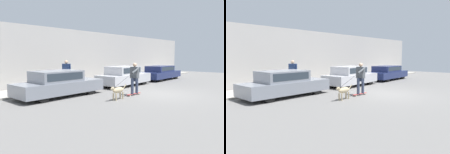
{
  "view_description": "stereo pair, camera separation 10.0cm",
  "coord_description": "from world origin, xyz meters",
  "views": [
    {
      "loc": [
        -10.38,
        -5.82,
        2.06
      ],
      "look_at": [
        -1.92,
        1.68,
        0.95
      ],
      "focal_mm": 35.0,
      "sensor_mm": 36.0,
      "label": 1
    },
    {
      "loc": [
        -10.31,
        -5.89,
        2.06
      ],
      "look_at": [
        -1.92,
        1.68,
        0.95
      ],
      "focal_mm": 35.0,
      "sensor_mm": 36.0,
      "label": 2
    }
  ],
  "objects": [
    {
      "name": "ground_plane",
      "position": [
        0.0,
        0.0,
        0.0
      ],
      "size": [
        36.0,
        36.0,
        0.0
      ],
      "primitive_type": "plane",
      "color": "slate"
    },
    {
      "name": "back_wall",
      "position": [
        0.0,
        6.99,
        1.96
      ],
      "size": [
        32.0,
        0.3,
        3.93
      ],
      "color": "#B2ADA8",
      "rests_on": "ground_plane"
    },
    {
      "name": "sidewalk_curb",
      "position": [
        0.0,
        5.68,
        0.05
      ],
      "size": [
        30.0,
        2.29,
        0.11
      ],
      "color": "#A39E93",
      "rests_on": "ground_plane"
    },
    {
      "name": "parked_car_0",
      "position": [
        -3.99,
        3.42,
        0.63
      ],
      "size": [
        4.53,
        1.75,
        1.31
      ],
      "rotation": [
        0.0,
        0.0,
        -0.0
      ],
      "color": "black",
      "rests_on": "ground_plane"
    },
    {
      "name": "parked_car_1",
      "position": [
        1.28,
        3.42,
        0.65
      ],
      "size": [
        4.27,
        1.86,
        1.34
      ],
      "rotation": [
        0.0,
        0.0,
        0.04
      ],
      "color": "black",
      "rests_on": "ground_plane"
    },
    {
      "name": "parked_car_2",
      "position": [
        6.3,
        3.42,
        0.6
      ],
      "size": [
        4.53,
        1.8,
        1.2
      ],
      "rotation": [
        0.0,
        0.0,
        0.03
      ],
      "color": "black",
      "rests_on": "ground_plane"
    },
    {
      "name": "dog",
      "position": [
        -2.66,
        0.67,
        0.44
      ],
      "size": [
        1.27,
        0.36,
        0.66
      ],
      "rotation": [
        0.0,
        0.0,
        3.25
      ],
      "color": "tan",
      "rests_on": "ground_plane"
    },
    {
      "name": "skateboarder",
      "position": [
        -1.18,
        0.79,
        0.96
      ],
      "size": [
        2.42,
        0.61,
        1.69
      ],
      "rotation": [
        0.0,
        0.0,
        3.11
      ],
      "color": "beige",
      "rests_on": "ground_plane"
    },
    {
      "name": "pedestrian_with_bag",
      "position": [
        -2.19,
        5.24,
        1.03
      ],
      "size": [
        0.39,
        0.62,
        1.67
      ],
      "rotation": [
        0.0,
        0.0,
        0.47
      ],
      "color": "#3D4760",
      "rests_on": "sidewalk_curb"
    }
  ]
}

